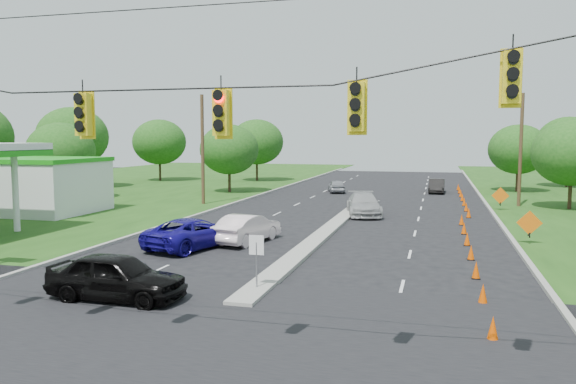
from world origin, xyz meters
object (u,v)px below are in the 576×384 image
(black_sedan, at_px, (116,277))
(blue_pickup, at_px, (193,233))
(white_sedan, at_px, (247,228))
(gas_station, at_px, (1,179))

(black_sedan, distance_m, blue_pickup, 9.16)
(white_sedan, height_order, blue_pickup, blue_pickup)
(gas_station, distance_m, blue_pickup, 19.61)
(gas_station, xyz_separation_m, white_sedan, (20.22, -5.34, -1.82))
(gas_station, height_order, black_sedan, gas_station)
(gas_station, relative_size, blue_pickup, 3.60)
(gas_station, bearing_deg, white_sedan, -14.81)
(gas_station, relative_size, white_sedan, 4.28)
(white_sedan, bearing_deg, gas_station, -2.58)
(white_sedan, xyz_separation_m, blue_pickup, (-2.15, -2.06, 0.00))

